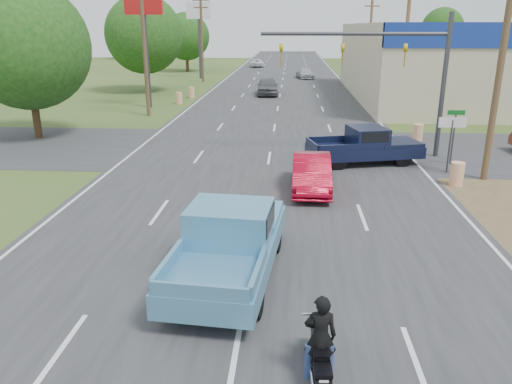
# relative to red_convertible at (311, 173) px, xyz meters

# --- Properties ---
(ground) EXTENTS (200.00, 200.00, 0.00)m
(ground) POSITION_rel_red_convertible_xyz_m (-1.92, -10.96, -0.71)
(ground) COLOR #304B1E
(ground) RESTS_ON ground
(main_road) EXTENTS (15.00, 180.00, 0.02)m
(main_road) POSITION_rel_red_convertible_xyz_m (-1.92, 29.04, -0.70)
(main_road) COLOR #2D2D30
(main_road) RESTS_ON ground
(cross_road) EXTENTS (120.00, 10.00, 0.02)m
(cross_road) POSITION_rel_red_convertible_xyz_m (-1.92, 7.04, -0.70)
(cross_road) COLOR #2D2D30
(cross_road) RESTS_ON ground
(utility_pole_1) EXTENTS (2.00, 0.28, 10.00)m
(utility_pole_1) POSITION_rel_red_convertible_xyz_m (7.58, 2.04, 4.61)
(utility_pole_1) COLOR #4C3823
(utility_pole_1) RESTS_ON ground
(utility_pole_2) EXTENTS (2.00, 0.28, 10.00)m
(utility_pole_2) POSITION_rel_red_convertible_xyz_m (7.58, 20.04, 4.61)
(utility_pole_2) COLOR #4C3823
(utility_pole_2) RESTS_ON ground
(utility_pole_3) EXTENTS (2.00, 0.28, 10.00)m
(utility_pole_3) POSITION_rel_red_convertible_xyz_m (7.58, 38.04, 4.61)
(utility_pole_3) COLOR #4C3823
(utility_pole_3) RESTS_ON ground
(utility_pole_5) EXTENTS (2.00, 0.28, 10.00)m
(utility_pole_5) POSITION_rel_red_convertible_xyz_m (-11.42, 17.04, 4.61)
(utility_pole_5) COLOR #4C3823
(utility_pole_5) RESTS_ON ground
(utility_pole_6) EXTENTS (2.00, 0.28, 10.00)m
(utility_pole_6) POSITION_rel_red_convertible_xyz_m (-11.42, 41.04, 4.61)
(utility_pole_6) COLOR #4C3823
(utility_pole_6) RESTS_ON ground
(tree_0) EXTENTS (7.14, 7.14, 8.84)m
(tree_0) POSITION_rel_red_convertible_xyz_m (-15.92, 9.04, 4.55)
(tree_0) COLOR #422D19
(tree_0) RESTS_ON ground
(tree_1) EXTENTS (7.56, 7.56, 9.36)m
(tree_1) POSITION_rel_red_convertible_xyz_m (-15.42, 31.04, 4.86)
(tree_1) COLOR #422D19
(tree_1) RESTS_ON ground
(tree_2) EXTENTS (6.72, 6.72, 8.32)m
(tree_2) POSITION_rel_red_convertible_xyz_m (-16.12, 55.04, 4.24)
(tree_2) COLOR #422D19
(tree_2) RESTS_ON ground
(tree_5) EXTENTS (7.98, 7.98, 9.88)m
(tree_5) POSITION_rel_red_convertible_xyz_m (28.08, 84.04, 5.17)
(tree_5) COLOR #422D19
(tree_5) RESTS_ON ground
(tree_6) EXTENTS (8.82, 8.82, 10.92)m
(tree_6) POSITION_rel_red_convertible_xyz_m (-31.92, 84.04, 5.79)
(tree_6) COLOR #422D19
(tree_6) RESTS_ON ground
(barrel_0) EXTENTS (0.56, 0.56, 1.00)m
(barrel_0) POSITION_rel_red_convertible_xyz_m (6.08, 1.04, -0.21)
(barrel_0) COLOR orange
(barrel_0) RESTS_ON ground
(barrel_1) EXTENTS (0.56, 0.56, 1.00)m
(barrel_1) POSITION_rel_red_convertible_xyz_m (6.48, 9.54, -0.21)
(barrel_1) COLOR orange
(barrel_1) RESTS_ON ground
(barrel_2) EXTENTS (0.56, 0.56, 1.00)m
(barrel_2) POSITION_rel_red_convertible_xyz_m (-10.42, 23.04, -0.21)
(barrel_2) COLOR orange
(barrel_2) RESTS_ON ground
(barrel_3) EXTENTS (0.56, 0.56, 1.00)m
(barrel_3) POSITION_rel_red_convertible_xyz_m (-10.12, 27.04, -0.21)
(barrel_3) COLOR orange
(barrel_3) RESTS_ON ground
(pole_sign_left_near) EXTENTS (3.00, 0.35, 9.20)m
(pole_sign_left_near) POSITION_rel_red_convertible_xyz_m (-12.42, 21.04, 6.46)
(pole_sign_left_near) COLOR #3F3F44
(pole_sign_left_near) RESTS_ON ground
(pole_sign_left_far) EXTENTS (3.00, 0.35, 9.20)m
(pole_sign_left_far) POSITION_rel_red_convertible_xyz_m (-12.42, 45.04, 6.46)
(pole_sign_left_far) COLOR #3F3F44
(pole_sign_left_far) RESTS_ON ground
(lane_sign) EXTENTS (1.20, 0.08, 2.52)m
(lane_sign) POSITION_rel_red_convertible_xyz_m (6.28, 3.04, 1.19)
(lane_sign) COLOR #3F3F44
(lane_sign) RESTS_ON ground
(street_name_sign) EXTENTS (0.80, 0.08, 2.61)m
(street_name_sign) POSITION_rel_red_convertible_xyz_m (6.88, 4.54, 0.90)
(street_name_sign) COLOR #3F3F44
(street_name_sign) RESTS_ON ground
(signal_mast) EXTENTS (9.12, 0.40, 7.00)m
(signal_mast) POSITION_rel_red_convertible_xyz_m (3.90, 6.04, 4.09)
(signal_mast) COLOR #3F3F44
(signal_mast) RESTS_ON ground
(red_convertible) EXTENTS (1.58, 4.35, 1.42)m
(red_convertible) POSITION_rel_red_convertible_xyz_m (0.00, 0.00, 0.00)
(red_convertible) COLOR #A9071F
(red_convertible) RESTS_ON ground
(motorcycle) EXTENTS (0.61, 1.98, 1.00)m
(motorcycle) POSITION_rel_red_convertible_xyz_m (-0.27, -11.54, -0.27)
(motorcycle) COLOR black
(motorcycle) RESTS_ON ground
(rider) EXTENTS (0.63, 0.43, 1.67)m
(rider) POSITION_rel_red_convertible_xyz_m (-0.27, -11.50, 0.12)
(rider) COLOR black
(rider) RESTS_ON ground
(blue_pickup) EXTENTS (2.84, 6.13, 1.97)m
(blue_pickup) POSITION_rel_red_convertible_xyz_m (-2.41, -7.43, 0.28)
(blue_pickup) COLOR black
(blue_pickup) RESTS_ON ground
(navy_pickup) EXTENTS (5.71, 3.32, 1.78)m
(navy_pickup) POSITION_rel_red_convertible_xyz_m (2.83, 4.40, 0.19)
(navy_pickup) COLOR black
(navy_pickup) RESTS_ON ground
(distant_car_grey) EXTENTS (2.21, 4.98, 1.66)m
(distant_car_grey) POSITION_rel_red_convertible_xyz_m (-3.15, 29.42, 0.12)
(distant_car_grey) COLOR #515155
(distant_car_grey) RESTS_ON ground
(distant_car_silver) EXTENTS (2.53, 4.76, 1.31)m
(distant_car_silver) POSITION_rel_red_convertible_xyz_m (0.91, 46.00, -0.06)
(distant_car_silver) COLOR #B1B1B6
(distant_car_silver) RESTS_ON ground
(distant_car_white) EXTENTS (2.55, 4.67, 1.24)m
(distant_car_white) POSITION_rel_red_convertible_xyz_m (-6.53, 64.29, -0.09)
(distant_car_white) COLOR white
(distant_car_white) RESTS_ON ground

